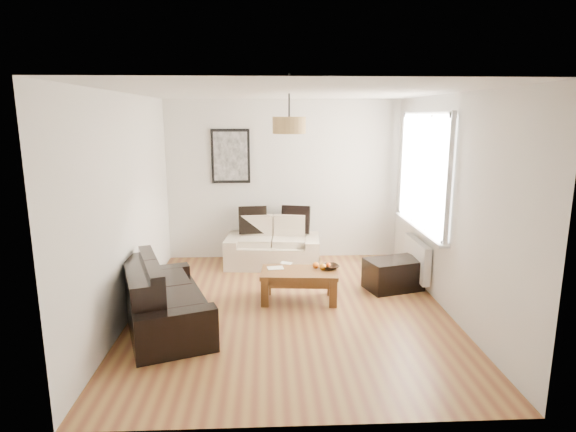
{
  "coord_description": "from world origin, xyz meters",
  "views": [
    {
      "loc": [
        -0.28,
        -5.48,
        2.35
      ],
      "look_at": [
        0.0,
        0.6,
        1.05
      ],
      "focal_mm": 29.55,
      "sensor_mm": 36.0,
      "label": 1
    }
  ],
  "objects_px": {
    "sofa_leather": "(165,296)",
    "loveseat_cream": "(273,243)",
    "coffee_table": "(299,286)",
    "ottoman": "(393,274)"
  },
  "relations": [
    {
      "from": "loveseat_cream",
      "to": "ottoman",
      "type": "relative_size",
      "value": 2.0
    },
    {
      "from": "loveseat_cream",
      "to": "sofa_leather",
      "type": "relative_size",
      "value": 0.88
    },
    {
      "from": "sofa_leather",
      "to": "coffee_table",
      "type": "xyz_separation_m",
      "value": [
        1.56,
        0.69,
        -0.16
      ]
    },
    {
      "from": "loveseat_cream",
      "to": "sofa_leather",
      "type": "xyz_separation_m",
      "value": [
        -1.24,
        -2.19,
        -0.0
      ]
    },
    {
      "from": "ottoman",
      "to": "sofa_leather",
      "type": "bearing_deg",
      "value": -160.08
    },
    {
      "from": "loveseat_cream",
      "to": "coffee_table",
      "type": "bearing_deg",
      "value": -73.02
    },
    {
      "from": "sofa_leather",
      "to": "loveseat_cream",
      "type": "bearing_deg",
      "value": -49.32
    },
    {
      "from": "loveseat_cream",
      "to": "ottoman",
      "type": "xyz_separation_m",
      "value": [
        1.64,
        -1.14,
        -0.15
      ]
    },
    {
      "from": "loveseat_cream",
      "to": "sofa_leather",
      "type": "distance_m",
      "value": 2.52
    },
    {
      "from": "sofa_leather",
      "to": "ottoman",
      "type": "bearing_deg",
      "value": -89.78
    }
  ]
}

